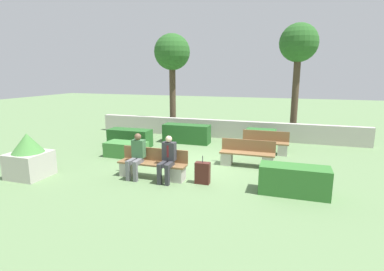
# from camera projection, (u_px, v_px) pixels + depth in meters

# --- Properties ---
(ground_plane) EXTENTS (60.00, 60.00, 0.00)m
(ground_plane) POSITION_uv_depth(u_px,v_px,m) (194.00, 164.00, 10.47)
(ground_plane) COLOR #607F51
(perimeter_wall) EXTENTS (13.09, 0.30, 0.86)m
(perimeter_wall) POSITION_uv_depth(u_px,v_px,m) (222.00, 129.00, 14.64)
(perimeter_wall) COLOR #B7B2A8
(perimeter_wall) RESTS_ON ground_plane
(bench_front) EXTENTS (2.12, 0.48, 0.87)m
(bench_front) POSITION_uv_depth(u_px,v_px,m) (153.00, 166.00, 9.04)
(bench_front) COLOR brown
(bench_front) RESTS_ON ground_plane
(bench_left_side) EXTENTS (1.81, 0.49, 0.87)m
(bench_left_side) POSITION_uv_depth(u_px,v_px,m) (265.00, 145.00, 11.77)
(bench_left_side) COLOR brown
(bench_left_side) RESTS_ON ground_plane
(bench_right_side) EXTENTS (1.84, 0.48, 0.87)m
(bench_right_side) POSITION_uv_depth(u_px,v_px,m) (247.00, 156.00, 10.18)
(bench_right_side) COLOR brown
(bench_right_side) RESTS_ON ground_plane
(person_seated_man) EXTENTS (0.38, 0.64, 1.34)m
(person_seated_man) POSITION_uv_depth(u_px,v_px,m) (168.00, 157.00, 8.66)
(person_seated_man) COLOR #333338
(person_seated_man) RESTS_ON ground_plane
(person_seated_woman) EXTENTS (0.38, 0.64, 1.35)m
(person_seated_woman) POSITION_uv_depth(u_px,v_px,m) (137.00, 154.00, 8.96)
(person_seated_woman) COLOR slate
(person_seated_woman) RESTS_ON ground_plane
(hedge_block_near_left) EXTENTS (1.76, 0.67, 0.77)m
(hedge_block_near_left) POSITION_uv_depth(u_px,v_px,m) (294.00, 180.00, 7.77)
(hedge_block_near_left) COLOR #33702D
(hedge_block_near_left) RESTS_ON ground_plane
(hedge_block_near_right) EXTENTS (2.11, 0.70, 0.84)m
(hedge_block_near_right) POSITION_uv_depth(u_px,v_px,m) (187.00, 134.00, 13.55)
(hedge_block_near_right) COLOR #235623
(hedge_block_near_right) RESTS_ON ground_plane
(hedge_block_mid_left) EXTENTS (1.85, 0.72, 0.76)m
(hedge_block_mid_left) POSITION_uv_depth(u_px,v_px,m) (130.00, 138.00, 12.86)
(hedge_block_mid_left) COLOR #235623
(hedge_block_mid_left) RESTS_ON ground_plane
(hedge_block_mid_right) EXTENTS (1.25, 0.89, 0.75)m
(hedge_block_mid_right) POSITION_uv_depth(u_px,v_px,m) (261.00, 138.00, 12.85)
(hedge_block_mid_right) COLOR #286028
(hedge_block_mid_right) RESTS_ON ground_plane
(hedge_block_far_left) EXTENTS (1.55, 0.77, 0.55)m
(hedge_block_far_left) POSITION_uv_depth(u_px,v_px,m) (126.00, 149.00, 11.34)
(hedge_block_far_left) COLOR #3D7A38
(hedge_block_far_left) RESTS_ON ground_plane
(planter_corner_left) EXTENTS (1.06, 1.06, 1.36)m
(planter_corner_left) POSITION_uv_depth(u_px,v_px,m) (29.00, 157.00, 9.04)
(planter_corner_left) COLOR #B7B2A8
(planter_corner_left) RESTS_ON ground_plane
(suitcase) EXTENTS (0.42, 0.22, 0.83)m
(suitcase) POSITION_uv_depth(u_px,v_px,m) (203.00, 173.00, 8.55)
(suitcase) COLOR #471E19
(suitcase) RESTS_ON ground_plane
(tree_leftmost) EXTENTS (1.86, 1.86, 5.12)m
(tree_leftmost) POSITION_uv_depth(u_px,v_px,m) (172.00, 55.00, 15.51)
(tree_leftmost) COLOR #473828
(tree_leftmost) RESTS_ON ground_plane
(tree_center_left) EXTENTS (1.77, 1.77, 5.38)m
(tree_center_left) POSITION_uv_depth(u_px,v_px,m) (299.00, 46.00, 13.85)
(tree_center_left) COLOR #473828
(tree_center_left) RESTS_ON ground_plane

